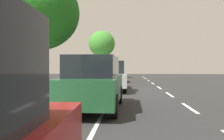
# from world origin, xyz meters

# --- Properties ---
(ground) EXTENTS (65.24, 65.24, 0.00)m
(ground) POSITION_xyz_m (0.00, 0.00, 0.00)
(ground) COLOR #2B2B2B
(sidewalk) EXTENTS (4.46, 40.78, 0.14)m
(sidewalk) POSITION_xyz_m (4.44, 0.00, 0.07)
(sidewalk) COLOR #A1A3A5
(sidewalk) RESTS_ON ground
(curb_edge) EXTENTS (0.16, 40.78, 0.14)m
(curb_edge) POSITION_xyz_m (2.13, 0.00, 0.07)
(curb_edge) COLOR gray
(curb_edge) RESTS_ON ground
(lane_stripe_centre) EXTENTS (0.14, 40.00, 0.01)m
(lane_stripe_centre) POSITION_xyz_m (-2.60, -0.39, 0.00)
(lane_stripe_centre) COLOR white
(lane_stripe_centre) RESTS_ON ground
(lane_stripe_bike_edge) EXTENTS (0.12, 40.78, 0.01)m
(lane_stripe_bike_edge) POSITION_xyz_m (0.66, 0.00, 0.00)
(lane_stripe_bike_edge) COLOR white
(lane_stripe_bike_edge) RESTS_ON ground
(parked_sedan_dark_blue_nearest) EXTENTS (1.99, 4.48, 1.52)m
(parked_sedan_dark_blue_nearest) POSITION_xyz_m (1.00, -8.50, 0.75)
(parked_sedan_dark_blue_nearest) COLOR navy
(parked_sedan_dark_blue_nearest) RESTS_ON ground
(parked_pickup_silver_second) EXTENTS (2.27, 5.41, 1.95)m
(parked_pickup_silver_second) POSITION_xyz_m (0.94, -0.41, 0.90)
(parked_pickup_silver_second) COLOR #B7BABF
(parked_pickup_silver_second) RESTS_ON ground
(parked_suv_green_mid) EXTENTS (2.05, 4.74, 1.99)m
(parked_suv_green_mid) POSITION_xyz_m (1.06, 6.35, 1.03)
(parked_suv_green_mid) COLOR #1E512D
(parked_suv_green_mid) RESTS_ON ground
(bicycle_at_curb) EXTENTS (1.46, 0.96, 0.73)m
(bicycle_at_curb) POSITION_xyz_m (1.67, 0.00, 0.36)
(bicycle_at_curb) COLOR black
(bicycle_at_curb) RESTS_ON ground
(cyclist_with_backpack) EXTENTS (0.55, 0.54, 1.78)m
(cyclist_with_backpack) POSITION_xyz_m (1.88, -0.43, 1.09)
(cyclist_with_backpack) COLOR #C6B284
(cyclist_with_backpack) RESTS_ON ground
(street_tree_near_cyclist) EXTENTS (3.46, 3.46, 6.11)m
(street_tree_near_cyclist) POSITION_xyz_m (3.11, -15.34, 4.54)
(street_tree_near_cyclist) COLOR #503923
(street_tree_near_cyclist) RESTS_ON sidewalk
(street_tree_mid_block) EXTENTS (3.13, 3.13, 4.79)m
(street_tree_mid_block) POSITION_xyz_m (3.11, 6.84, 3.52)
(street_tree_mid_block) COLOR #4E4A2B
(street_tree_mid_block) RESTS_ON sidewalk
(pedestrian_on_phone) EXTENTS (0.50, 0.43, 1.71)m
(pedestrian_on_phone) POSITION_xyz_m (5.23, 4.81, 1.12)
(pedestrian_on_phone) COLOR black
(pedestrian_on_phone) RESTS_ON sidewalk
(fire_hydrant) EXTENTS (0.22, 0.22, 0.84)m
(fire_hydrant) POSITION_xyz_m (2.56, 6.51, 0.57)
(fire_hydrant) COLOR red
(fire_hydrant) RESTS_ON sidewalk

